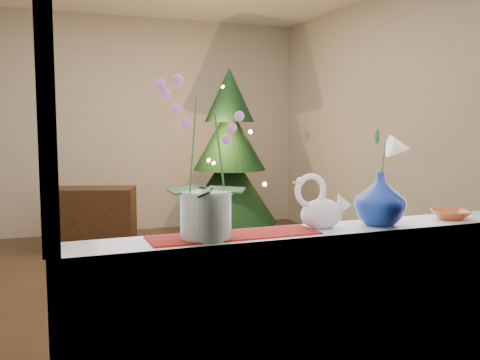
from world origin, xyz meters
The scene contains 16 objects.
ground centered at (0.00, 0.00, 0.00)m, with size 5.00×5.00×0.00m, color #332315.
wall_back centered at (0.00, 2.50, 1.35)m, with size 4.50×0.10×2.70m, color #BBB1A4.
wall_front centered at (0.00, -2.50, 1.35)m, with size 4.50×0.10×2.70m, color #BBB1A4.
wall_right centered at (2.25, 0.00, 1.35)m, with size 0.10×5.00×2.70m, color #BBB1A4.
window_apron centered at (0.00, -2.46, 0.44)m, with size 2.20×0.08×0.88m, color white.
windowsill centered at (0.00, -2.37, 0.90)m, with size 2.20×0.26×0.04m, color white.
window_frame centered at (0.00, -2.47, 1.70)m, with size 2.22×0.06×1.60m, color white, non-canonical shape.
runner centered at (-0.38, -2.37, 0.92)m, with size 0.70×0.20×0.01m, color maroon.
orchid_pot centered at (-0.50, -2.38, 1.24)m, with size 0.22×0.22×0.63m, color silver, non-canonical shape.
swan centered at (0.03, -2.35, 1.03)m, with size 0.27×0.12×0.23m, color silver, non-canonical shape.
blue_vase centered at (0.31, -2.38, 1.06)m, with size 0.26×0.26×0.27m, color navy.
lily centered at (0.31, -2.38, 1.30)m, with size 0.15×0.09×0.20m, color white, non-canonical shape.
paperweight centered at (0.36, -2.39, 0.96)m, with size 0.07×0.07×0.07m, color white.
amber_dish centered at (0.71, -2.38, 0.94)m, with size 0.15×0.15×0.04m, color #AB4B22.
xmas_tree centered at (0.96, 1.41, 1.00)m, with size 1.09×1.09×2.00m, color black, non-canonical shape.
side_table centered at (-0.57, 1.56, 0.34)m, with size 0.90×0.45×0.68m, color black.
Camera 1 is at (-1.12, -4.35, 1.37)m, focal length 40.00 mm.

